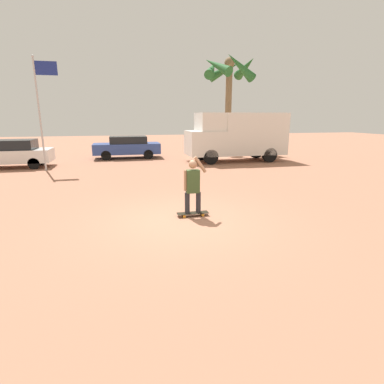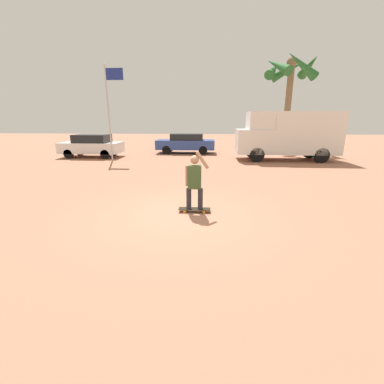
{
  "view_description": "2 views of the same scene",
  "coord_description": "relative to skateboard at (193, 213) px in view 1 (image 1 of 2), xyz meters",
  "views": [
    {
      "loc": [
        -1.52,
        -7.66,
        2.77
      ],
      "look_at": [
        0.5,
        0.8,
        0.58
      ],
      "focal_mm": 28.0,
      "sensor_mm": 36.0,
      "label": 1
    },
    {
      "loc": [
        0.8,
        -6.6,
        2.56
      ],
      "look_at": [
        0.32,
        0.39,
        0.56
      ],
      "focal_mm": 24.0,
      "sensor_mm": 36.0,
      "label": 2
    }
  ],
  "objects": [
    {
      "name": "person_skateboarder",
      "position": [
        -0.0,
        -0.0,
        0.88
      ],
      "size": [
        0.65,
        0.24,
        1.63
      ],
      "color": "#28282D",
      "rests_on": "skateboard"
    },
    {
      "name": "ground_plane",
      "position": [
        -0.4,
        -0.29,
        -0.08
      ],
      "size": [
        80.0,
        80.0,
        0.0
      ],
      "primitive_type": "plane",
      "color": "#A36B51"
    },
    {
      "name": "parked_car_blue",
      "position": [
        -1.45,
        13.14,
        0.71
      ],
      "size": [
        4.44,
        1.8,
        1.49
      ],
      "color": "black",
      "rests_on": "ground_plane"
    },
    {
      "name": "palm_tree_near_van",
      "position": [
        6.53,
        15.43,
        5.89
      ],
      "size": [
        4.03,
        4.08,
        7.43
      ],
      "color": "brown",
      "rests_on": "ground_plane"
    },
    {
      "name": "parked_car_white",
      "position": [
        -7.77,
        10.55,
        0.72
      ],
      "size": [
        4.08,
        1.83,
        1.55
      ],
      "color": "black",
      "rests_on": "ground_plane"
    },
    {
      "name": "skateboard",
      "position": [
        0.0,
        0.0,
        0.0
      ],
      "size": [
        0.9,
        0.25,
        0.1
      ],
      "color": "black",
      "rests_on": "ground_plane"
    },
    {
      "name": "flagpole",
      "position": [
        -5.7,
        9.11,
        3.31
      ],
      "size": [
        1.13,
        0.12,
        5.69
      ],
      "color": "#B7B7BC",
      "rests_on": "ground_plane"
    },
    {
      "name": "camper_van",
      "position": [
        5.35,
        10.09,
        1.57
      ],
      "size": [
        6.21,
        2.24,
        3.01
      ],
      "color": "black",
      "rests_on": "ground_plane"
    }
  ]
}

